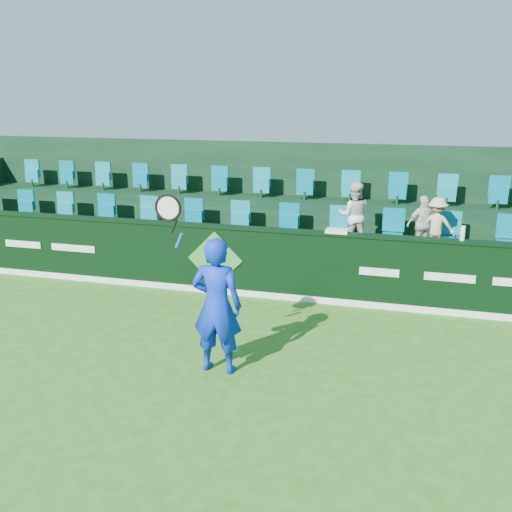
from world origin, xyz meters
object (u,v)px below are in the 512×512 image
(tennis_player, at_px, (216,305))
(spectator_right, at_px, (436,225))
(spectator_left, at_px, (354,215))
(drinks_bottle, at_px, (463,233))
(spectator_middle, at_px, (423,224))
(towel, at_px, (337,231))

(tennis_player, height_order, spectator_right, tennis_player)
(tennis_player, relative_size, spectator_left, 1.97)
(tennis_player, height_order, drinks_bottle, tennis_player)
(spectator_middle, distance_m, drinks_bottle, 1.29)
(spectator_left, distance_m, drinks_bottle, 2.25)
(spectator_right, height_order, drinks_bottle, spectator_right)
(spectator_left, height_order, drinks_bottle, spectator_left)
(tennis_player, distance_m, towel, 3.38)
(spectator_middle, bearing_deg, tennis_player, 32.30)
(towel, bearing_deg, drinks_bottle, 0.00)
(spectator_left, xyz_separation_m, towel, (-0.19, -1.12, -0.07))
(towel, bearing_deg, spectator_middle, 36.61)
(spectator_middle, xyz_separation_m, drinks_bottle, (0.64, -1.12, 0.12))
(spectator_middle, bearing_deg, drinks_bottle, 94.72)
(spectator_left, xyz_separation_m, drinks_bottle, (1.96, -1.12, 0.02))
(tennis_player, distance_m, drinks_bottle, 4.62)
(tennis_player, relative_size, spectator_middle, 2.33)
(spectator_left, distance_m, towel, 1.14)
(spectator_middle, distance_m, spectator_right, 0.25)
(spectator_left, bearing_deg, spectator_middle, 174.29)
(spectator_middle, relative_size, towel, 2.77)
(spectator_left, relative_size, spectator_middle, 1.18)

